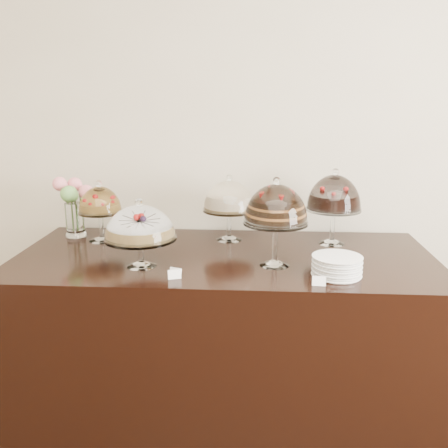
# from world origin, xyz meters

# --- Properties ---
(wall_back) EXTENTS (5.00, 0.04, 3.00)m
(wall_back) POSITION_xyz_m (0.00, 3.00, 1.50)
(wall_back) COLOR beige
(wall_back) RESTS_ON ground
(display_counter) EXTENTS (2.20, 1.00, 0.90)m
(display_counter) POSITION_xyz_m (-0.28, 2.45, 0.45)
(display_counter) COLOR black
(display_counter) RESTS_ON ground
(cake_stand_sugar_sponge) EXTENTS (0.35, 0.35, 0.34)m
(cake_stand_sugar_sponge) POSITION_xyz_m (-0.67, 2.24, 1.11)
(cake_stand_sugar_sponge) COLOR white
(cake_stand_sugar_sponge) RESTS_ON display_counter
(cake_stand_choco_layer) EXTENTS (0.32, 0.32, 0.44)m
(cake_stand_choco_layer) POSITION_xyz_m (-0.02, 2.29, 1.20)
(cake_stand_choco_layer) COLOR white
(cake_stand_choco_layer) RESTS_ON display_counter
(cake_stand_cheesecake) EXTENTS (0.30, 0.30, 0.39)m
(cake_stand_cheesecake) POSITION_xyz_m (-0.27, 2.73, 1.15)
(cake_stand_cheesecake) COLOR white
(cake_stand_cheesecake) RESTS_ON display_counter
(cake_stand_dark_choco) EXTENTS (0.31, 0.31, 0.43)m
(cake_stand_dark_choco) POSITION_xyz_m (0.32, 2.69, 1.18)
(cake_stand_dark_choco) COLOR white
(cake_stand_dark_choco) RESTS_ON display_counter
(cake_stand_fruit_tart) EXTENTS (0.25, 0.25, 0.35)m
(cake_stand_fruit_tart) POSITION_xyz_m (-1.00, 2.67, 1.12)
(cake_stand_fruit_tart) COLOR white
(cake_stand_fruit_tart) RESTS_ON display_counter
(flower_vase) EXTENTS (0.24, 0.20, 0.36)m
(flower_vase) POSITION_xyz_m (-1.19, 2.76, 1.10)
(flower_vase) COLOR white
(flower_vase) RESTS_ON display_counter
(plate_stack) EXTENTS (0.23, 0.23, 0.09)m
(plate_stack) POSITION_xyz_m (0.27, 2.16, 0.95)
(plate_stack) COLOR white
(plate_stack) RESTS_ON display_counter
(price_card_left) EXTENTS (0.06, 0.03, 0.04)m
(price_card_left) POSITION_xyz_m (-0.48, 2.07, 0.92)
(price_card_left) COLOR white
(price_card_left) RESTS_ON display_counter
(price_card_right) EXTENTS (0.06, 0.02, 0.04)m
(price_card_right) POSITION_xyz_m (0.17, 2.03, 0.92)
(price_card_right) COLOR white
(price_card_right) RESTS_ON display_counter
(price_card_extra) EXTENTS (0.06, 0.04, 0.04)m
(price_card_extra) POSITION_xyz_m (-0.48, 2.10, 0.92)
(price_card_extra) COLOR white
(price_card_extra) RESTS_ON display_counter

